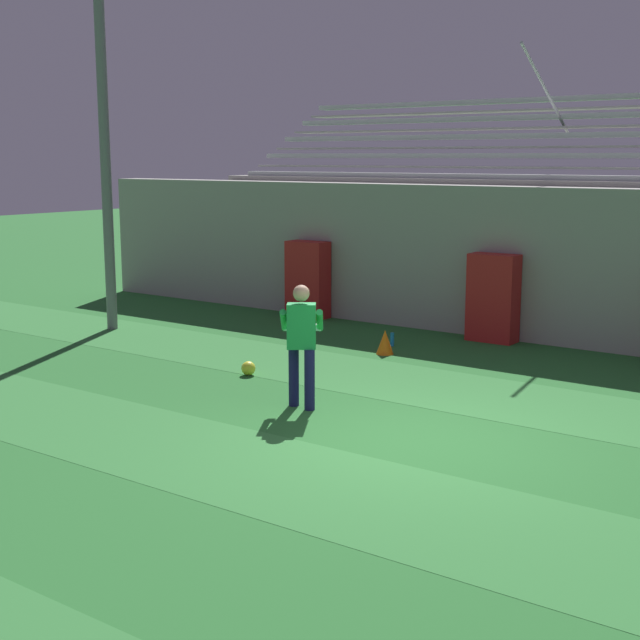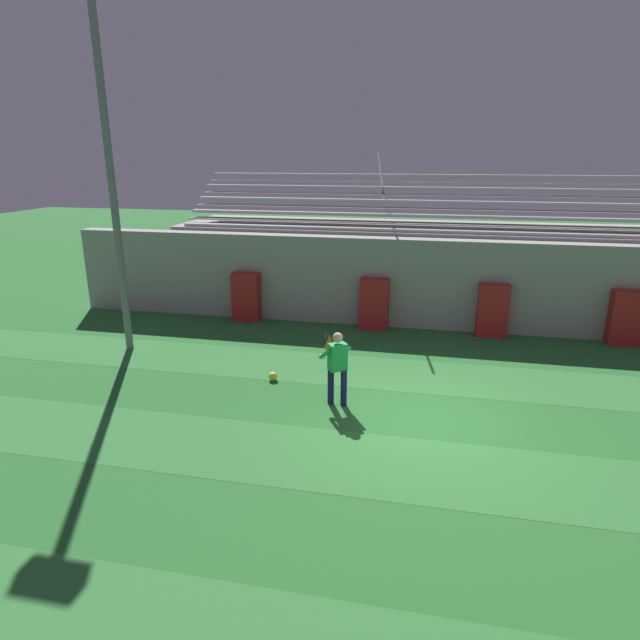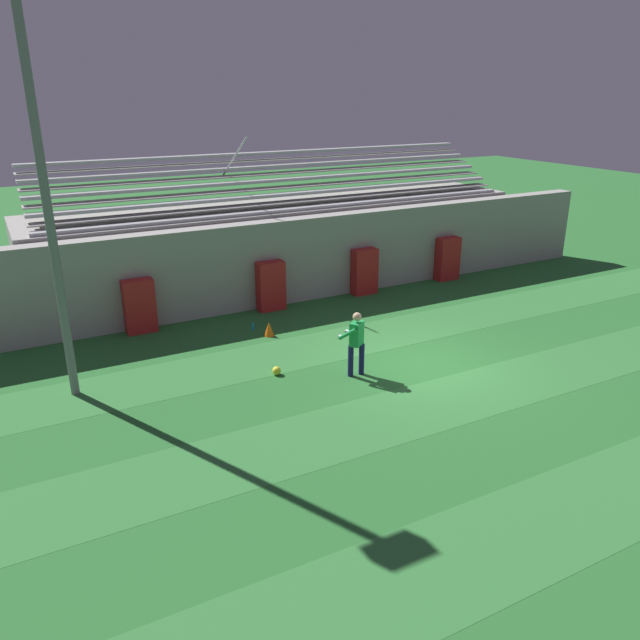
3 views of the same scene
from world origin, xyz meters
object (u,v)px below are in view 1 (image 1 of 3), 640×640
(soccer_ball, at_px, (248,368))
(traffic_cone, at_px, (385,342))
(goalkeeper, at_px, (301,338))
(padding_pillar_far_left, at_px, (308,280))
(floodlight_pole, at_px, (99,9))
(water_bottle, at_px, (392,339))
(padding_pillar_gate_left, at_px, (493,298))

(soccer_ball, xyz_separation_m, traffic_cone, (0.92, 2.52, 0.10))
(goalkeeper, height_order, traffic_cone, goalkeeper)
(padding_pillar_far_left, distance_m, traffic_cone, 3.86)
(padding_pillar_far_left, height_order, floodlight_pole, floodlight_pole)
(floodlight_pole, bearing_deg, soccer_ball, -15.98)
(padding_pillar_far_left, bearing_deg, water_bottle, -26.05)
(soccer_ball, height_order, traffic_cone, traffic_cone)
(traffic_cone, relative_size, water_bottle, 1.75)
(padding_pillar_far_left, distance_m, goalkeeper, 6.86)
(padding_pillar_far_left, distance_m, floodlight_pole, 6.58)
(traffic_cone, xyz_separation_m, water_bottle, (-0.25, 0.64, -0.09))
(floodlight_pole, bearing_deg, goalkeeper, -19.60)
(padding_pillar_far_left, xyz_separation_m, traffic_cone, (3.20, -2.09, -0.59))
(traffic_cone, bearing_deg, water_bottle, 110.94)
(floodlight_pole, distance_m, water_bottle, 8.13)
(soccer_ball, bearing_deg, padding_pillar_far_left, 116.36)
(floodlight_pole, xyz_separation_m, goalkeeper, (6.38, -2.27, -5.05))
(padding_pillar_far_left, xyz_separation_m, floodlight_pole, (-2.35, -3.28, 5.20))
(floodlight_pole, relative_size, water_bottle, 40.62)
(padding_pillar_far_left, relative_size, water_bottle, 6.67)
(goalkeeper, relative_size, water_bottle, 6.96)
(goalkeeper, bearing_deg, padding_pillar_gate_left, 88.16)
(soccer_ball, distance_m, traffic_cone, 2.68)
(padding_pillar_far_left, bearing_deg, padding_pillar_gate_left, 0.00)
(floodlight_pole, xyz_separation_m, traffic_cone, (5.55, 1.19, -5.79))
(goalkeeper, xyz_separation_m, water_bottle, (-1.08, 4.11, -0.83))
(floodlight_pole, distance_m, goalkeeper, 8.44)
(padding_pillar_far_left, height_order, soccer_ball, padding_pillar_far_left)
(traffic_cone, bearing_deg, padding_pillar_far_left, 146.88)
(goalkeeper, bearing_deg, water_bottle, 104.69)
(padding_pillar_gate_left, xyz_separation_m, padding_pillar_far_left, (-4.21, 0.00, 0.00))
(padding_pillar_gate_left, relative_size, padding_pillar_far_left, 1.00)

